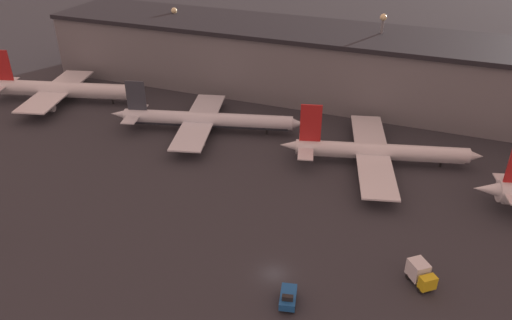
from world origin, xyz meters
TOP-DOWN VIEW (x-y plane):
  - ground at (0.00, 0.00)m, footprint 600.00×600.00m
  - terminal_building at (0.00, 75.09)m, footprint 187.60×26.42m
  - airplane_0 at (-78.58, 44.57)m, footprint 46.77×32.71m
  - airplane_1 at (-32.90, 42.22)m, footprint 47.60×33.17m
  - airplane_2 at (9.26, 41.37)m, footprint 42.83×38.05m
  - service_vehicle_1 at (4.08, -5.33)m, footprint 3.26×4.99m
  - service_vehicle_2 at (21.63, 6.22)m, footprint 5.01×5.32m
  - lamp_post_0 at (-59.96, 77.44)m, footprint 1.80×1.80m
  - lamp_post_1 at (2.41, 77.44)m, footprint 1.80×1.80m

SIDE VIEW (x-z plane):
  - ground at x=0.00m, z-range 0.00..0.00m
  - service_vehicle_1 at x=4.08m, z-range -0.09..2.62m
  - service_vehicle_2 at x=21.63m, z-range 0.16..3.74m
  - airplane_2 at x=9.26m, z-range -3.65..9.58m
  - airplane_1 at x=-32.90m, z-range -3.14..9.21m
  - airplane_0 at x=-78.58m, z-range -3.61..10.64m
  - terminal_building at x=0.00m, z-range 0.05..18.99m
  - lamp_post_0 at x=-59.96m, z-range 3.14..23.66m
  - lamp_post_1 at x=2.41m, z-range 3.35..27.38m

